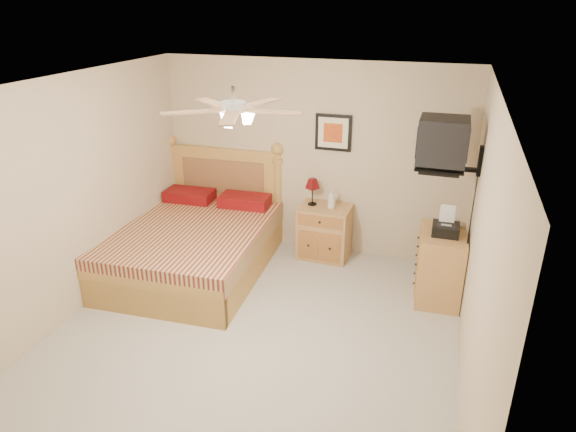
# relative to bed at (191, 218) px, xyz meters

# --- Properties ---
(floor) EXTENTS (4.50, 4.50, 0.00)m
(floor) POSITION_rel_bed_xyz_m (1.20, -1.12, -0.72)
(floor) COLOR #A5A095
(floor) RESTS_ON ground
(ceiling) EXTENTS (4.00, 4.50, 0.04)m
(ceiling) POSITION_rel_bed_xyz_m (1.20, -1.12, 1.78)
(ceiling) COLOR white
(ceiling) RESTS_ON ground
(wall_back) EXTENTS (4.00, 0.04, 2.50)m
(wall_back) POSITION_rel_bed_xyz_m (1.20, 1.13, 0.53)
(wall_back) COLOR #BFAA8C
(wall_back) RESTS_ON ground
(wall_front) EXTENTS (4.00, 0.04, 2.50)m
(wall_front) POSITION_rel_bed_xyz_m (1.20, -3.37, 0.53)
(wall_front) COLOR #BFAA8C
(wall_front) RESTS_ON ground
(wall_left) EXTENTS (0.04, 4.50, 2.50)m
(wall_left) POSITION_rel_bed_xyz_m (-0.80, -1.12, 0.53)
(wall_left) COLOR #BFAA8C
(wall_left) RESTS_ON ground
(wall_right) EXTENTS (0.04, 4.50, 2.50)m
(wall_right) POSITION_rel_bed_xyz_m (3.20, -1.12, 0.53)
(wall_right) COLOR #BFAA8C
(wall_right) RESTS_ON ground
(bed) EXTENTS (1.79, 2.29, 1.43)m
(bed) POSITION_rel_bed_xyz_m (0.00, 0.00, 0.00)
(bed) COLOR #BD8B3F
(bed) RESTS_ON ground
(nightstand) EXTENTS (0.66, 0.50, 0.70)m
(nightstand) POSITION_rel_bed_xyz_m (1.45, 0.88, -0.37)
(nightstand) COLOR #9D613A
(nightstand) RESTS_ON ground
(table_lamp) EXTENTS (0.23, 0.23, 0.35)m
(table_lamp) POSITION_rel_bed_xyz_m (1.27, 0.91, 0.16)
(table_lamp) COLOR #560A0C
(table_lamp) RESTS_ON nightstand
(lotion_bottle) EXTENTS (0.13, 0.13, 0.25)m
(lotion_bottle) POSITION_rel_bed_xyz_m (1.54, 0.86, 0.11)
(lotion_bottle) COLOR silver
(lotion_bottle) RESTS_ON nightstand
(framed_picture) EXTENTS (0.46, 0.04, 0.46)m
(framed_picture) POSITION_rel_bed_xyz_m (1.47, 1.11, 0.90)
(framed_picture) COLOR black
(framed_picture) RESTS_ON wall_back
(dresser) EXTENTS (0.52, 0.72, 0.82)m
(dresser) POSITION_rel_bed_xyz_m (2.93, 0.27, -0.31)
(dresser) COLOR #9E7540
(dresser) RESTS_ON ground
(fax_machine) EXTENTS (0.29, 0.30, 0.30)m
(fax_machine) POSITION_rel_bed_xyz_m (2.94, 0.24, 0.25)
(fax_machine) COLOR black
(fax_machine) RESTS_ON dresser
(magazine_lower) EXTENTS (0.27, 0.30, 0.02)m
(magazine_lower) POSITION_rel_bed_xyz_m (2.89, 0.48, 0.11)
(magazine_lower) COLOR tan
(magazine_lower) RESTS_ON dresser
(magazine_upper) EXTENTS (0.30, 0.33, 0.02)m
(magazine_upper) POSITION_rel_bed_xyz_m (2.91, 0.48, 0.13)
(magazine_upper) COLOR tan
(magazine_upper) RESTS_ON magazine_lower
(wall_tv) EXTENTS (0.56, 0.46, 0.58)m
(wall_tv) POSITION_rel_bed_xyz_m (2.95, 0.22, 1.09)
(wall_tv) COLOR black
(wall_tv) RESTS_ON wall_right
(ceiling_fan) EXTENTS (1.14, 1.14, 0.28)m
(ceiling_fan) POSITION_rel_bed_xyz_m (1.20, -1.32, 1.64)
(ceiling_fan) COLOR silver
(ceiling_fan) RESTS_ON ceiling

